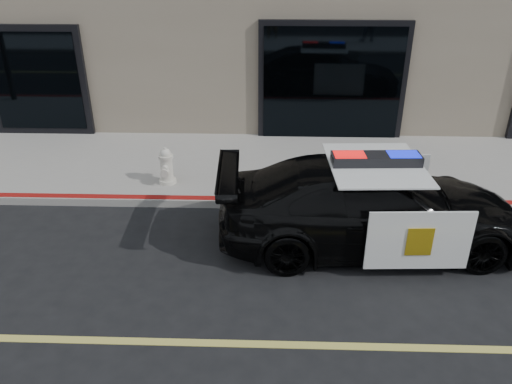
{
  "coord_description": "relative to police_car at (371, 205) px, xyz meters",
  "views": [
    {
      "loc": [
        -2.41,
        -4.64,
        4.51
      ],
      "look_at": [
        -2.63,
        2.2,
        1.0
      ],
      "focal_mm": 35.0,
      "sensor_mm": 36.0,
      "label": 1
    }
  ],
  "objects": [
    {
      "name": "ground",
      "position": [
        0.8,
        -2.37,
        -0.71
      ],
      "size": [
        120.0,
        120.0,
        0.0
      ],
      "primitive_type": "plane",
      "color": "black",
      "rests_on": "ground"
    },
    {
      "name": "sidewalk_n",
      "position": [
        0.8,
        2.88,
        -0.64
      ],
      "size": [
        60.0,
        3.5,
        0.15
      ],
      "primitive_type": "cube",
      "color": "gray",
      "rests_on": "ground"
    },
    {
      "name": "police_car",
      "position": [
        0.0,
        0.0,
        0.0
      ],
      "size": [
        2.47,
        5.03,
        1.59
      ],
      "color": "black",
      "rests_on": "ground"
    },
    {
      "name": "fire_hydrant",
      "position": [
        -3.64,
        1.84,
        -0.21
      ],
      "size": [
        0.34,
        0.47,
        0.74
      ],
      "color": "silver",
      "rests_on": "sidewalk_n"
    }
  ]
}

